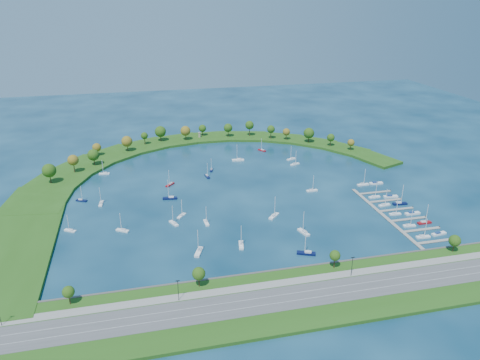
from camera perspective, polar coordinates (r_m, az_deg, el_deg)
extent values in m
plane|color=#07273E|center=(309.56, -0.69, -1.11)|extent=(700.00, 700.00, 0.00)
cube|color=#265316|center=(205.62, 7.07, -14.47)|extent=(420.00, 42.00, 1.60)
cube|color=#474442|center=(222.04, 5.17, -11.24)|extent=(420.00, 1.20, 1.80)
cube|color=#515154|center=(205.11, 7.08, -14.27)|extent=(420.00, 16.00, 0.12)
cube|color=gray|center=(213.44, 6.06, -12.58)|extent=(420.00, 5.00, 0.12)
cube|color=silver|center=(203.20, 7.33, -14.66)|extent=(420.00, 0.15, 0.02)
cube|color=silver|center=(206.94, 6.84, -13.86)|extent=(420.00, 0.15, 0.02)
cylinder|color=#382314|center=(210.77, -20.56, -13.81)|extent=(0.56, 0.56, 4.90)
sphere|color=#254B12|center=(208.81, -20.69, -13.03)|extent=(5.20, 5.20, 5.20)
cylinder|color=#382314|center=(208.96, -5.15, -12.54)|extent=(0.56, 0.56, 5.25)
sphere|color=#254B12|center=(206.80, -5.19, -11.67)|extent=(6.00, 6.00, 6.00)
cylinder|color=#382314|center=(224.89, 11.72, -10.13)|extent=(0.56, 0.56, 5.60)
sphere|color=#254B12|center=(222.88, 11.80, -9.29)|extent=(5.20, 5.20, 5.20)
cylinder|color=#382314|center=(257.02, 25.15, -7.65)|extent=(0.56, 0.56, 4.90)
sphere|color=#254B12|center=(255.34, 25.29, -6.94)|extent=(6.00, 6.00, 6.00)
cylinder|color=black|center=(200.32, -7.74, -13.57)|extent=(0.24, 0.24, 10.00)
cylinder|color=black|center=(219.73, 13.84, -10.50)|extent=(0.24, 0.24, 10.00)
cube|color=#265316|center=(317.15, -24.01, -2.38)|extent=(43.73, 48.72, 2.00)
cube|color=#265316|center=(342.71, -21.93, -0.24)|extent=(50.23, 54.30, 2.00)
cube|color=#265316|center=(365.63, -19.12, 1.55)|extent=(54.07, 56.09, 2.00)
cube|color=#265316|center=(385.15, -15.78, 3.00)|extent=(55.20, 54.07, 2.00)
cube|color=#265316|center=(400.73, -12.06, 4.11)|extent=(53.65, 48.47, 2.00)
cube|color=#265316|center=(411.94, -8.08, 4.89)|extent=(49.62, 39.75, 2.00)
cube|color=#265316|center=(418.51, -3.94, 5.35)|extent=(44.32, 29.96, 2.00)
cube|color=#265316|center=(420.27, 0.28, 5.47)|extent=(49.49, 38.05, 2.00)
cube|color=#265316|center=(417.20, 4.49, 5.27)|extent=(51.13, 44.12, 2.00)
cube|color=#265316|center=(409.35, 8.60, 4.75)|extent=(49.19, 47.96, 2.00)
cube|color=#265316|center=(396.93, 12.52, 3.89)|extent=(43.90, 49.49, 2.00)
cube|color=#265316|center=(380.24, 16.16, 2.71)|extent=(35.67, 48.74, 2.00)
cube|color=#265316|center=(268.50, -25.89, -7.24)|extent=(36.00, 130.81, 1.90)
cylinder|color=#382314|center=(338.23, -22.66, 0.22)|extent=(0.56, 0.56, 7.43)
sphere|color=#254B12|center=(336.31, -22.80, 1.10)|extent=(9.47, 9.47, 9.47)
cylinder|color=#382314|center=(352.25, -20.06, 1.51)|extent=(0.56, 0.56, 7.94)
sphere|color=brown|center=(350.43, -20.18, 2.35)|extent=(7.89, 7.89, 7.89)
cylinder|color=#382314|center=(362.69, -17.80, 2.27)|extent=(0.56, 0.56, 6.45)
sphere|color=#254B12|center=(361.10, -17.89, 3.01)|extent=(8.78, 8.78, 8.78)
cylinder|color=#382314|center=(383.76, -17.43, 3.33)|extent=(0.56, 0.56, 5.45)
sphere|color=brown|center=(382.50, -17.50, 3.91)|extent=(6.97, 6.97, 6.97)
cylinder|color=#382314|center=(387.51, -13.91, 3.99)|extent=(0.56, 0.56, 6.72)
sphere|color=brown|center=(385.97, -13.98, 4.72)|extent=(8.97, 8.97, 8.97)
cylinder|color=#382314|center=(402.11, -11.84, 4.84)|extent=(0.56, 0.56, 6.58)
sphere|color=#254B12|center=(400.80, -11.89, 5.45)|extent=(6.08, 6.08, 6.08)
cylinder|color=#382314|center=(408.74, -9.89, 5.28)|extent=(0.56, 0.56, 6.73)
sphere|color=#254B12|center=(407.24, -9.94, 5.99)|extent=(9.74, 9.74, 9.74)
cylinder|color=#382314|center=(408.67, -6.81, 5.45)|extent=(0.56, 0.56, 6.61)
sphere|color=brown|center=(407.24, -6.85, 6.13)|extent=(8.75, 8.75, 8.75)
cylinder|color=#382314|center=(419.75, -4.71, 5.92)|extent=(0.56, 0.56, 5.64)
sphere|color=#254B12|center=(418.59, -4.73, 6.47)|extent=(6.82, 6.82, 6.82)
cylinder|color=#382314|center=(415.42, -1.50, 5.90)|extent=(0.56, 0.56, 6.81)
sphere|color=#254B12|center=(414.04, -1.50, 6.55)|extent=(7.76, 7.76, 7.76)
cylinder|color=#382314|center=(417.86, 1.19, 6.12)|extent=(0.56, 0.56, 8.47)
sphere|color=#254B12|center=(416.26, 1.20, 6.88)|extent=(7.82, 7.82, 7.82)
cylinder|color=#382314|center=(410.52, 3.88, 5.69)|extent=(0.56, 0.56, 7.34)
sphere|color=#254B12|center=(409.09, 3.90, 6.37)|extent=(7.01, 7.01, 7.01)
cylinder|color=#382314|center=(408.70, 5.81, 5.44)|extent=(0.56, 0.56, 5.90)
sphere|color=brown|center=(407.49, 5.83, 6.01)|extent=(6.50, 6.50, 6.50)
cylinder|color=#382314|center=(403.48, 8.58, 5.13)|extent=(0.56, 0.56, 6.59)
sphere|color=#254B12|center=(402.00, 8.62, 5.83)|extent=(9.26, 9.26, 9.26)
cylinder|color=#382314|center=(396.74, 11.25, 4.62)|extent=(0.56, 0.56, 6.32)
sphere|color=#254B12|center=(395.43, 11.30, 5.24)|extent=(6.55, 6.55, 6.55)
cylinder|color=#382314|center=(390.16, 13.67, 4.04)|extent=(0.56, 0.56, 5.36)
sphere|color=brown|center=(389.00, 13.72, 4.57)|extent=(5.90, 5.90, 5.90)
cylinder|color=gray|center=(415.60, -5.09, 5.64)|extent=(2.20, 2.20, 4.33)
cylinder|color=gray|center=(414.94, -5.10, 5.95)|extent=(2.60, 2.60, 0.30)
cube|color=gray|center=(285.04, 17.64, -4.34)|extent=(2.20, 82.00, 0.40)
cube|color=gray|center=(267.55, 23.39, -7.04)|extent=(22.00, 2.00, 0.40)
cylinder|color=#382314|center=(273.74, 25.26, -6.63)|extent=(0.36, 0.36, 1.60)
cube|color=gray|center=(276.75, 21.83, -5.78)|extent=(22.00, 2.00, 0.40)
cylinder|color=#382314|center=(282.74, 23.67, -5.42)|extent=(0.36, 0.36, 1.60)
cube|color=gray|center=(286.27, 20.39, -4.60)|extent=(22.00, 2.00, 0.40)
cylinder|color=#382314|center=(292.06, 22.19, -4.28)|extent=(0.36, 0.36, 1.60)
cube|color=gray|center=(296.07, 19.04, -3.50)|extent=(22.00, 2.00, 0.40)
cylinder|color=#382314|center=(301.67, 20.81, -3.21)|extent=(0.36, 0.36, 1.60)
cube|color=gray|center=(306.12, 17.78, -2.46)|extent=(22.00, 2.00, 0.40)
cylinder|color=#382314|center=(311.55, 19.52, -2.20)|extent=(0.36, 0.36, 1.60)
cube|color=gray|center=(316.41, 16.60, -1.49)|extent=(22.00, 2.00, 0.40)
cylinder|color=#382314|center=(321.66, 18.30, -1.26)|extent=(0.36, 0.36, 1.60)
cube|color=#09113C|center=(297.68, -8.76, -2.27)|extent=(9.51, 3.95, 1.11)
cube|color=silver|center=(297.22, -8.59, -2.10)|extent=(3.47, 2.28, 0.78)
cylinder|color=silver|center=(295.00, -8.98, -1.08)|extent=(0.32, 0.32, 12.46)
cube|color=#09113C|center=(308.45, -19.22, -2.45)|extent=(7.42, 4.93, 0.87)
cube|color=silver|center=(308.52, -19.35, -2.31)|extent=(2.90, 2.37, 0.61)
cylinder|color=silver|center=(306.07, -19.25, -1.55)|extent=(0.32, 0.32, 9.79)
cube|color=white|center=(264.21, -14.50, -6.15)|extent=(7.61, 5.93, 0.92)
cube|color=silver|center=(263.45, -14.37, -6.03)|extent=(3.07, 2.71, 0.64)
cylinder|color=silver|center=(261.95, -14.73, -5.04)|extent=(0.32, 0.32, 10.34)
cube|color=white|center=(309.51, 8.99, -1.31)|extent=(7.67, 2.32, 0.91)
cube|color=silver|center=(308.91, 8.87, -1.20)|extent=(2.70, 1.56, 0.64)
cylinder|color=silver|center=(307.55, 9.16, -0.35)|extent=(0.32, 0.32, 10.28)
cube|color=maroon|center=(318.61, -8.75, -0.58)|extent=(6.88, 7.40, 0.95)
cube|color=silver|center=(318.88, -8.68, -0.40)|extent=(2.99, 3.10, 0.66)
cylinder|color=silver|center=(315.94, -8.88, 0.35)|extent=(0.32, 0.32, 10.68)
cube|color=white|center=(348.56, -16.63, 0.76)|extent=(7.76, 3.08, 0.91)
cube|color=silver|center=(348.14, -16.52, 0.88)|extent=(2.81, 1.81, 0.63)
cylinder|color=silver|center=(346.76, -16.83, 1.61)|extent=(0.32, 0.32, 10.18)
cube|color=white|center=(272.91, -20.49, -5.96)|extent=(7.01, 5.39, 0.84)
cube|color=silver|center=(272.17, -20.39, -5.86)|extent=(2.82, 2.47, 0.59)
cylinder|color=silver|center=(270.95, -20.73, -4.98)|extent=(0.32, 0.32, 9.50)
cube|color=maroon|center=(384.64, 2.77, 3.73)|extent=(6.05, 7.09, 0.88)
cube|color=silver|center=(383.98, 2.86, 3.81)|extent=(2.69, 2.91, 0.62)
cylinder|color=silver|center=(383.28, 2.71, 4.51)|extent=(0.32, 0.32, 9.89)
cube|color=white|center=(365.91, 6.44, 2.62)|extent=(8.11, 4.61, 0.94)
cube|color=silver|center=(366.11, 6.55, 2.76)|extent=(3.09, 2.34, 0.66)
cylinder|color=silver|center=(363.64, 6.41, 3.45)|extent=(0.32, 0.32, 10.56)
cube|color=white|center=(361.30, -0.26, 2.52)|extent=(9.74, 3.84, 1.14)
cube|color=silver|center=(361.06, -0.11, 2.67)|extent=(3.53, 2.27, 0.80)
cylinder|color=silver|center=(358.92, -0.38, 3.56)|extent=(0.32, 0.32, 12.80)
cube|color=#09113C|center=(237.36, 8.28, -9.07)|extent=(9.77, 6.05, 1.14)
cube|color=silver|center=(236.87, 8.53, -8.88)|extent=(3.77, 2.98, 0.80)
cylinder|color=silver|center=(233.82, 8.19, -7.60)|extent=(0.32, 0.32, 12.79)
cube|color=white|center=(256.45, 7.96, -6.50)|extent=(4.76, 9.15, 1.06)
cube|color=silver|center=(255.41, 8.09, -6.41)|extent=(2.50, 3.44, 0.74)
cylinder|color=silver|center=(253.90, 7.95, -5.15)|extent=(0.32, 0.32, 11.89)
cube|color=#09113C|center=(341.65, -3.59, 1.25)|extent=(3.77, 7.07, 0.82)
cube|color=silver|center=(342.03, -3.58, 1.40)|extent=(1.96, 2.66, 0.57)
cylinder|color=silver|center=(339.37, -3.63, 2.00)|extent=(0.32, 0.32, 9.19)
cube|color=white|center=(266.09, -8.30, -5.40)|extent=(5.28, 7.98, 0.93)
cube|color=silver|center=(265.11, -8.22, -5.31)|extent=(2.54, 3.12, 0.65)
cylinder|color=silver|center=(263.97, -8.43, -4.25)|extent=(0.32, 0.32, 10.52)
cube|color=white|center=(236.98, -5.18, -8.97)|extent=(5.93, 9.63, 1.12)
cube|color=silver|center=(237.26, -5.14, -8.65)|extent=(2.92, 3.72, 0.78)
cylinder|color=silver|center=(232.86, -5.28, -7.62)|extent=(0.32, 0.32, 12.60)
cube|color=white|center=(274.14, -7.33, -4.47)|extent=(6.24, 6.99, 0.88)
cube|color=silver|center=(273.26, -7.42, -4.40)|extent=(2.74, 2.90, 0.62)
cylinder|color=silver|center=(272.19, -7.31, -3.41)|extent=(0.32, 0.32, 9.92)
cube|color=white|center=(272.13, 4.28, -4.53)|extent=(8.12, 8.15, 1.08)
cube|color=silver|center=(271.00, 4.19, -4.43)|extent=(3.47, 3.47, 0.75)
cylinder|color=silver|center=(269.78, 4.39, -3.22)|extent=(0.32, 0.32, 12.13)
cube|color=white|center=(300.01, -17.00, -2.86)|extent=(2.87, 7.89, 0.93)
cube|color=silver|center=(299.00, -17.03, -2.79)|extent=(1.76, 2.83, 0.65)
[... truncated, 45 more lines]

